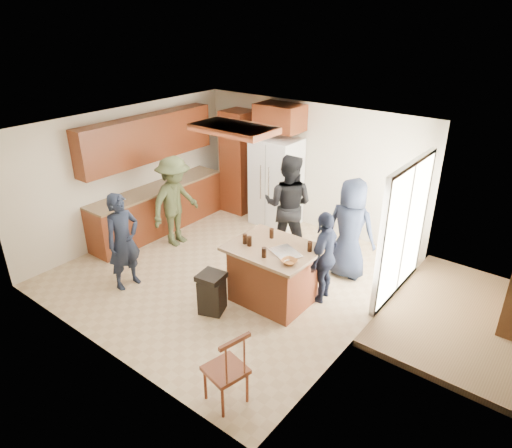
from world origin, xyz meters
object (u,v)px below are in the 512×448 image
Objects in this scene: trash_bin at (212,292)px; person_side_right at (324,257)px; kitchen_island at (273,274)px; person_behind_left at (288,205)px; person_front_left at (123,241)px; person_counter at (175,202)px; spindle_chair at (227,371)px; person_behind_right at (350,229)px; refrigerator at (276,182)px.

person_side_right is at bearing 49.31° from trash_bin.
person_behind_left is at bearing 116.54° from kitchen_island.
kitchen_island is at bearing -59.39° from person_front_left.
person_front_left is 0.93× the size of person_counter.
person_behind_left is 2.30m from trash_bin.
trash_bin is at bearing -47.75° from person_side_right.
trash_bin is at bearing -125.23° from kitchen_island.
spindle_chair is (1.50, -3.39, -0.47)m from person_behind_left.
person_front_left is at bearing -66.10° from person_side_right.
kitchen_island is at bearing 66.42° from person_behind_right.
kitchen_island is 1.29× the size of spindle_chair.
spindle_chair is at bearing 91.91° from person_behind_right.
person_side_right is at bearing -55.65° from person_front_left.
person_counter reaches higher than person_front_left.
person_side_right is 2.32× the size of trash_bin.
person_behind_right is at bearing 94.07° from spindle_chair.
refrigerator is at bearing -63.39° from person_behind_left.
person_behind_right is at bearing 63.23° from trash_bin.
person_side_right is at bearing 42.61° from kitchen_island.
kitchen_island is at bearing 97.77° from person_behind_left.
person_side_right is at bearing -91.97° from person_counter.
spindle_chair is at bearing -129.05° from person_counter.
refrigerator reaches higher than trash_bin.
person_counter reaches higher than trash_bin.
trash_bin is (1.57, 0.32, -0.48)m from person_front_left.
kitchen_island is 0.96m from trash_bin.
person_front_left is 0.88× the size of refrigerator.
spindle_chair is at bearing -103.16° from person_front_left.
spindle_chair reaches higher than trash_bin.
person_counter is 1.34× the size of kitchen_island.
person_front_left is 2.40m from kitchen_island.
kitchen_island is 2.10m from spindle_chair.
person_counter is (-3.12, -0.09, 0.13)m from person_side_right.
person_front_left is 3.63m from person_behind_right.
person_behind_right is at bearing -23.63° from refrigerator.
person_behind_right is 2.47m from trash_bin.
person_behind_right reaches higher than person_side_right.
person_counter is 2.12m from refrigerator.
person_behind_left reaches higher than person_side_right.
person_behind_left reaches higher than kitchen_island.
person_side_right is 2.49m from spindle_chair.
person_behind_right is (2.65, 2.47, 0.06)m from person_front_left.
refrigerator reaches higher than spindle_chair.
trash_bin is (-1.09, -2.15, -0.54)m from person_behind_right.
person_behind_left is 1.08× the size of person_behind_right.
person_counter reaches higher than spindle_chair.
refrigerator reaches higher than person_counter.
refrigerator is at bearing 124.82° from kitchen_island.
person_front_left reaches higher than kitchen_island.
refrigerator is at bearing -25.79° from person_behind_right.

